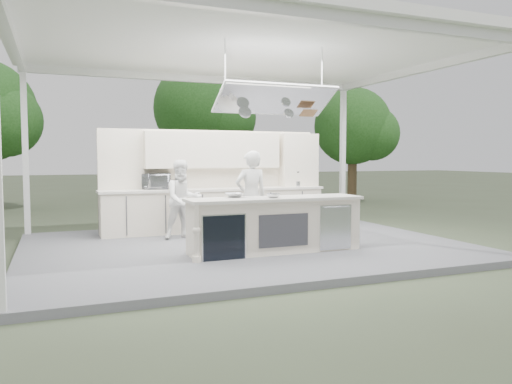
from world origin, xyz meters
name	(u,v)px	position (x,y,z in m)	size (l,w,h in m)	color
ground	(246,250)	(0.00, 0.00, 0.00)	(90.00, 90.00, 0.00)	#3E4A32
stage_deck	(246,247)	(0.00, 0.00, 0.06)	(8.00, 6.00, 0.12)	#56575B
tent	(246,51)	(0.00, -0.01, 3.71)	(8.20, 6.20, 3.86)	white
demo_island	(274,225)	(0.18, -0.91, 0.60)	(3.10, 0.79, 0.95)	silver
back_counter	(216,209)	(0.00, 1.90, 0.60)	(5.08, 0.72, 0.95)	silver
back_wall_unit	(231,165)	(0.44, 2.11, 1.57)	(5.05, 0.48, 2.25)	silver
tree_cluster	(147,115)	(-0.16, 9.77, 3.29)	(19.55, 9.40, 5.85)	#4F4027
head_chef	(251,197)	(0.16, 0.15, 1.00)	(0.64, 0.42, 1.77)	silver
sous_chef	(183,199)	(-0.95, 1.08, 0.92)	(0.77, 0.60, 1.59)	white
toaster_oven	(157,181)	(-1.28, 2.08, 1.24)	(0.61, 0.41, 0.34)	#BABDC1
bowl_large	(234,195)	(-0.46, -0.65, 1.11)	(0.31, 0.31, 0.08)	#B1B3B9
bowl_small	(273,196)	(0.12, -1.00, 1.11)	(0.23, 0.23, 0.07)	silver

